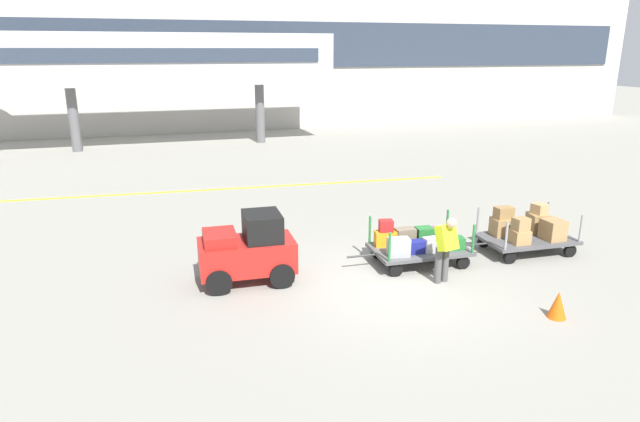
% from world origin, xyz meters
% --- Properties ---
extents(ground_plane, '(120.00, 120.00, 0.00)m').
position_xyz_m(ground_plane, '(0.00, 0.00, 0.00)').
color(ground_plane, gray).
extents(apron_lead_line, '(20.02, 1.60, 0.01)m').
position_xyz_m(apron_lead_line, '(-3.74, 9.91, 0.00)').
color(apron_lead_line, yellow).
rests_on(apron_lead_line, ground_plane).
extents(terminal_building, '(60.52, 2.51, 9.68)m').
position_xyz_m(terminal_building, '(0.00, 25.98, 4.85)').
color(terminal_building, '#BCB7AD').
rests_on(terminal_building, ground_plane).
extents(jet_bridge, '(19.49, 3.00, 5.85)m').
position_xyz_m(jet_bridge, '(-5.65, 19.99, 4.51)').
color(jet_bridge, '#B7B7BC').
rests_on(jet_bridge, ground_plane).
extents(baggage_tug, '(2.14, 1.29, 1.58)m').
position_xyz_m(baggage_tug, '(-3.14, 1.13, 0.75)').
color(baggage_tug, red).
rests_on(baggage_tug, ground_plane).
extents(baggage_cart_lead, '(3.02, 1.48, 1.10)m').
position_xyz_m(baggage_cart_lead, '(0.98, 1.01, 0.50)').
color(baggage_cart_lead, '#4C4C4F').
rests_on(baggage_cart_lead, ground_plane).
extents(baggage_cart_middle, '(3.02, 1.48, 1.16)m').
position_xyz_m(baggage_cart_middle, '(4.04, 0.91, 0.57)').
color(baggage_cart_middle, '#4C4C4F').
rests_on(baggage_cart_middle, ground_plane).
extents(baggage_handler, '(0.48, 0.50, 1.56)m').
position_xyz_m(baggage_handler, '(1.00, -0.24, 0.87)').
color(baggage_handler, '#4C4C4C').
rests_on(baggage_handler, ground_plane).
extents(safety_cone_near, '(0.36, 0.36, 0.55)m').
position_xyz_m(safety_cone_near, '(2.29, -2.36, 0.28)').
color(safety_cone_near, '#EA590F').
rests_on(safety_cone_near, ground_plane).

